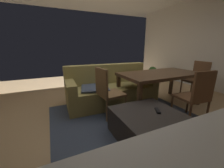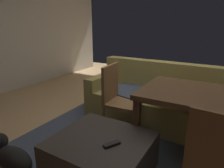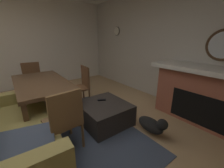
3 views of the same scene
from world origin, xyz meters
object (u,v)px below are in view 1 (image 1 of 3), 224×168
at_px(ottoman_coffee_table, 147,124).
at_px(dining_chair_west, 107,90).
at_px(tv_remote, 158,111).
at_px(dining_chair_south, 196,94).
at_px(dining_table, 160,76).
at_px(potted_plant, 152,72).
at_px(couch, 110,90).
at_px(dining_chair_east, 197,77).
at_px(small_dog, 110,168).

xyz_separation_m(ottoman_coffee_table, dining_chair_west, (-0.28, 0.82, 0.33)).
bearing_deg(tv_remote, dining_chair_south, 30.12).
distance_m(dining_chair_west, dining_chair_south, 1.52).
bearing_deg(dining_chair_west, dining_chair_south, -33.52).
xyz_separation_m(dining_table, potted_plant, (1.55, 1.99, -0.38)).
xyz_separation_m(couch, potted_plant, (2.50, 1.42, -0.03)).
bearing_deg(dining_chair_east, dining_chair_west, -179.93).
distance_m(tv_remote, dining_chair_west, 0.97).
relative_size(dining_table, dining_chair_west, 1.91).
distance_m(couch, ottoman_coffee_table, 1.41).
bearing_deg(dining_chair_west, ottoman_coffee_table, -71.30).
distance_m(potted_plant, small_dog, 4.66).
bearing_deg(potted_plant, couch, -150.30).
bearing_deg(tv_remote, ottoman_coffee_table, -169.08).
distance_m(ottoman_coffee_table, dining_chair_east, 2.45).
xyz_separation_m(dining_table, dining_chair_west, (-1.28, -0.01, -0.14)).
relative_size(dining_chair_west, potted_plant, 1.77).
bearing_deg(potted_plant, dining_chair_west, -144.67).
height_order(dining_table, dining_chair_south, dining_chair_south).
distance_m(dining_table, potted_plant, 2.55).
height_order(ottoman_coffee_table, dining_chair_west, dining_chair_west).
xyz_separation_m(tv_remote, dining_table, (0.86, 0.88, 0.26)).
bearing_deg(small_dog, dining_chair_south, 13.33).
bearing_deg(dining_chair_west, dining_chair_east, 0.07).
height_order(tv_remote, small_dog, tv_remote).
height_order(couch, dining_chair_east, dining_chair_east).
relative_size(dining_chair_south, potted_plant, 1.77).
bearing_deg(dining_table, dining_chair_west, -179.61).
xyz_separation_m(couch, tv_remote, (0.09, -1.45, 0.09)).
bearing_deg(couch, small_dog, -114.33).
distance_m(dining_chair_east, small_dog, 3.33).
bearing_deg(couch, dining_chair_west, -119.67).
relative_size(dining_chair_west, small_dog, 1.70).
bearing_deg(couch, dining_chair_south, -56.49).
distance_m(dining_chair_west, potted_plant, 3.47).
bearing_deg(dining_chair_east, couch, 165.50).
distance_m(tv_remote, dining_table, 1.25).
bearing_deg(dining_table, ottoman_coffee_table, -140.26).
relative_size(dining_chair_east, small_dog, 1.70).
height_order(dining_table, potted_plant, dining_table).
relative_size(ottoman_coffee_table, potted_plant, 1.69).
xyz_separation_m(couch, dining_chair_west, (-0.33, -0.58, 0.21)).
bearing_deg(tv_remote, dining_chair_east, 50.50).
xyz_separation_m(tv_remote, dining_chair_south, (0.85, 0.03, 0.12)).
distance_m(tv_remote, dining_chair_east, 2.31).
bearing_deg(dining_chair_south, ottoman_coffee_table, 178.95).
relative_size(ottoman_coffee_table, small_dog, 1.62).
distance_m(dining_chair_west, dining_chair_east, 2.56).
xyz_separation_m(dining_chair_west, dining_chair_east, (2.56, 0.00, 0.00)).
bearing_deg(dining_chair_east, potted_plant, 82.35).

